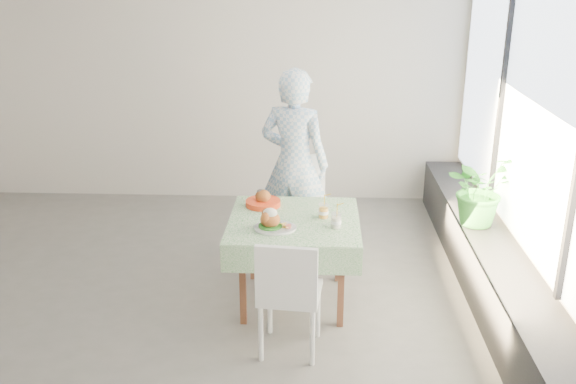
{
  "coord_description": "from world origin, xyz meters",
  "views": [
    {
      "loc": [
        1.29,
        -4.8,
        2.72
      ],
      "look_at": [
        1.09,
        0.03,
        0.96
      ],
      "focal_mm": 40.0,
      "sensor_mm": 36.0,
      "label": 1
    }
  ],
  "objects_px": {
    "cafe_table": "(294,251)",
    "potted_plant": "(480,189)",
    "main_dish": "(273,222)",
    "juice_cup_orange": "(324,211)",
    "chair_near": "(290,316)",
    "chair_far": "(307,229)",
    "diner": "(294,164)"
  },
  "relations": [
    {
      "from": "cafe_table",
      "to": "juice_cup_orange",
      "type": "bearing_deg",
      "value": 8.84
    },
    {
      "from": "chair_far",
      "to": "main_dish",
      "type": "bearing_deg",
      "value": -104.07
    },
    {
      "from": "diner",
      "to": "potted_plant",
      "type": "bearing_deg",
      "value": -176.42
    },
    {
      "from": "diner",
      "to": "chair_far",
      "type": "bearing_deg",
      "value": 153.55
    },
    {
      "from": "chair_far",
      "to": "main_dish",
      "type": "height_order",
      "value": "chair_far"
    },
    {
      "from": "cafe_table",
      "to": "potted_plant",
      "type": "bearing_deg",
      "value": 19.15
    },
    {
      "from": "main_dish",
      "to": "potted_plant",
      "type": "xyz_separation_m",
      "value": [
        1.77,
        0.77,
        0.03
      ]
    },
    {
      "from": "chair_near",
      "to": "chair_far",
      "type": "bearing_deg",
      "value": 86.06
    },
    {
      "from": "main_dish",
      "to": "diner",
      "type": "bearing_deg",
      "value": 83.63
    },
    {
      "from": "chair_near",
      "to": "main_dish",
      "type": "height_order",
      "value": "main_dish"
    },
    {
      "from": "chair_near",
      "to": "cafe_table",
      "type": "bearing_deg",
      "value": 89.67
    },
    {
      "from": "main_dish",
      "to": "juice_cup_orange",
      "type": "distance_m",
      "value": 0.47
    },
    {
      "from": "chair_far",
      "to": "diner",
      "type": "relative_size",
      "value": 0.54
    },
    {
      "from": "cafe_table",
      "to": "chair_near",
      "type": "height_order",
      "value": "chair_near"
    },
    {
      "from": "chair_far",
      "to": "diner",
      "type": "distance_m",
      "value": 0.63
    },
    {
      "from": "chair_far",
      "to": "juice_cup_orange",
      "type": "xyz_separation_m",
      "value": [
        0.13,
        -0.8,
        0.5
      ]
    },
    {
      "from": "cafe_table",
      "to": "potted_plant",
      "type": "xyz_separation_m",
      "value": [
        1.61,
        0.56,
        0.37
      ]
    },
    {
      "from": "main_dish",
      "to": "juice_cup_orange",
      "type": "relative_size",
      "value": 1.39
    },
    {
      "from": "cafe_table",
      "to": "main_dish",
      "type": "height_order",
      "value": "main_dish"
    },
    {
      "from": "diner",
      "to": "chair_near",
      "type": "bearing_deg",
      "value": 108.31
    },
    {
      "from": "chair_far",
      "to": "potted_plant",
      "type": "bearing_deg",
      "value": -10.5
    },
    {
      "from": "cafe_table",
      "to": "diner",
      "type": "relative_size",
      "value": 0.58
    },
    {
      "from": "chair_far",
      "to": "juice_cup_orange",
      "type": "height_order",
      "value": "juice_cup_orange"
    },
    {
      "from": "juice_cup_orange",
      "to": "chair_near",
      "type": "bearing_deg",
      "value": -107.66
    },
    {
      "from": "chair_far",
      "to": "juice_cup_orange",
      "type": "relative_size",
      "value": 4.03
    },
    {
      "from": "chair_far",
      "to": "potted_plant",
      "type": "xyz_separation_m",
      "value": [
        1.51,
        -0.28,
        0.53
      ]
    },
    {
      "from": "juice_cup_orange",
      "to": "potted_plant",
      "type": "height_order",
      "value": "potted_plant"
    },
    {
      "from": "diner",
      "to": "main_dish",
      "type": "relative_size",
      "value": 5.41
    },
    {
      "from": "potted_plant",
      "to": "cafe_table",
      "type": "bearing_deg",
      "value": -160.85
    },
    {
      "from": "cafe_table",
      "to": "chair_far",
      "type": "distance_m",
      "value": 0.86
    },
    {
      "from": "cafe_table",
      "to": "juice_cup_orange",
      "type": "distance_m",
      "value": 0.41
    },
    {
      "from": "diner",
      "to": "potted_plant",
      "type": "relative_size",
      "value": 2.78
    }
  ]
}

